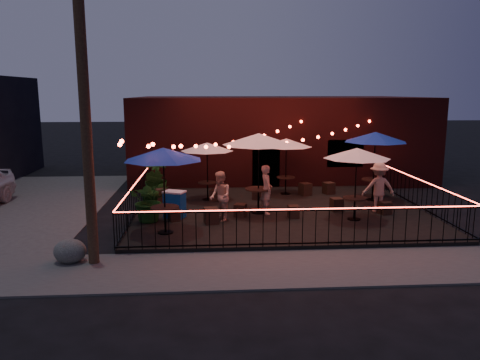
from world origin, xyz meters
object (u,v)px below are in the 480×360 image
object	(u,v)px
cafe_table_0	(163,155)
cafe_table_3	(286,143)
boulder	(70,251)
utility_pole	(85,103)
cafe_table_1	(207,148)
cafe_table_2	(259,140)
cafe_table_5	(375,138)
cooler	(175,204)
cafe_table_4	(357,154)

from	to	relation	value
cafe_table_0	cafe_table_3	distance (m)	6.73
cafe_table_3	boulder	world-z (taller)	cafe_table_3
utility_pole	cafe_table_1	xyz separation A→B (m)	(2.85, 6.33, -1.83)
utility_pole	cafe_table_2	distance (m)	6.37
cafe_table_1	boulder	world-z (taller)	cafe_table_1
cafe_table_1	cafe_table_3	world-z (taller)	cafe_table_3
cafe_table_2	cafe_table_5	xyz separation A→B (m)	(4.61, 1.65, -0.11)
cooler	boulder	world-z (taller)	cooler
cafe_table_1	cooler	bearing A→B (deg)	-113.13
utility_pole	cooler	xyz separation A→B (m)	(1.76, 3.77, -3.40)
cafe_table_0	cooler	distance (m)	2.53
cafe_table_1	cafe_table_2	size ratio (longest dim) A/B	0.76
cafe_table_1	cafe_table_2	world-z (taller)	cafe_table_2
cafe_table_4	cafe_table_2	bearing A→B (deg)	160.47
cafe_table_5	cooler	size ratio (longest dim) A/B	2.93
utility_pole	cooler	distance (m)	5.37
cafe_table_0	cafe_table_4	bearing A→B (deg)	9.95
utility_pole	cooler	world-z (taller)	utility_pole
cafe_table_4	cooler	xyz separation A→B (m)	(-5.86, 0.64, -1.69)
cafe_table_1	cooler	size ratio (longest dim) A/B	2.47
cafe_table_5	boulder	size ratio (longest dim) A/B	3.09
cafe_table_0	boulder	world-z (taller)	cafe_table_0
cafe_table_0	cafe_table_1	distance (m)	4.44
boulder	cooler	bearing A→B (deg)	57.44
utility_pole	cafe_table_1	bearing A→B (deg)	65.74
cooler	cafe_table_4	bearing A→B (deg)	17.35
cafe_table_2	cafe_table_5	size ratio (longest dim) A/B	1.11
cafe_table_0	cafe_table_2	distance (m)	3.68
cafe_table_3	cafe_table_4	size ratio (longest dim) A/B	1.01
cafe_table_1	cafe_table_5	distance (m)	6.38
cafe_table_1	cooler	xyz separation A→B (m)	(-1.09, -2.55, -1.57)
cafe_table_1	cafe_table_3	size ratio (longest dim) A/B	0.89
cafe_table_1	cafe_table_3	xyz separation A→B (m)	(3.18, 0.82, 0.05)
cafe_table_0	cafe_table_5	distance (m)	8.49
cafe_table_4	cafe_table_5	xyz separation A→B (m)	(1.57, 2.73, 0.25)
utility_pole	cafe_table_3	xyz separation A→B (m)	(6.03, 7.14, -1.78)
cafe_table_5	cooler	world-z (taller)	cafe_table_5
cafe_table_2	cafe_table_5	world-z (taller)	cafe_table_2
cafe_table_5	cafe_table_1	bearing A→B (deg)	175.79
cafe_table_4	cooler	size ratio (longest dim) A/B	2.75
cafe_table_2	cafe_table_5	distance (m)	4.90
cafe_table_4	utility_pole	bearing A→B (deg)	-157.67
cafe_table_2	boulder	size ratio (longest dim) A/B	3.43
cafe_table_4	cafe_table_5	distance (m)	3.16
cafe_table_3	cooler	size ratio (longest dim) A/B	2.78
cafe_table_4	cafe_table_3	bearing A→B (deg)	111.71
cafe_table_5	boulder	distance (m)	11.59
cafe_table_2	cooler	distance (m)	3.52
cafe_table_4	cafe_table_5	world-z (taller)	cafe_table_5
cafe_table_3	cafe_table_0	bearing A→B (deg)	-131.15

